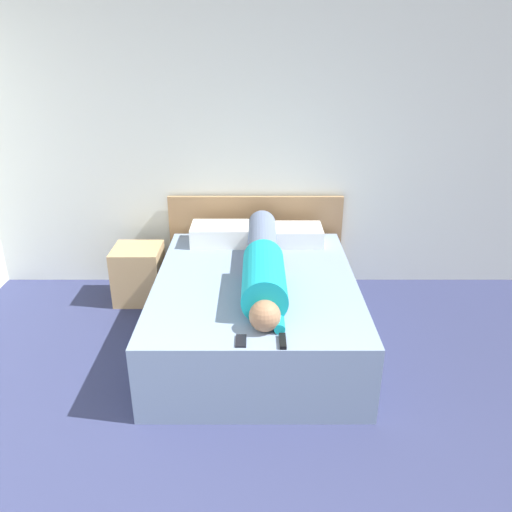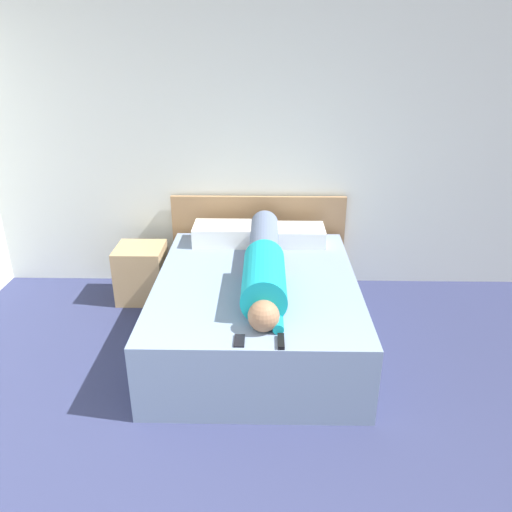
{
  "view_description": "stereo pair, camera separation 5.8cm",
  "coord_description": "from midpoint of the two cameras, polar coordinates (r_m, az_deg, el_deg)",
  "views": [
    {
      "loc": [
        0.14,
        -0.98,
        2.22
      ],
      "look_at": [
        0.14,
        2.28,
        0.8
      ],
      "focal_mm": 35.0,
      "sensor_mm": 36.0,
      "label": 1
    },
    {
      "loc": [
        0.2,
        -0.97,
        2.22
      ],
      "look_at": [
        0.14,
        2.28,
        0.8
      ],
      "focal_mm": 35.0,
      "sensor_mm": 36.0,
      "label": 2
    }
  ],
  "objects": [
    {
      "name": "wall_back",
      "position": [
        4.62,
        -2.12,
        12.06
      ],
      "size": [
        5.88,
        0.06,
        2.6
      ],
      "color": "silver",
      "rests_on": "ground_plane"
    },
    {
      "name": "bed",
      "position": [
        3.91,
        -0.43,
        -6.23
      ],
      "size": [
        1.52,
        1.91,
        0.55
      ],
      "color": "#7589A8",
      "rests_on": "ground_plane"
    },
    {
      "name": "headboard",
      "position": [
        4.8,
        -0.33,
        1.78
      ],
      "size": [
        1.64,
        0.04,
        0.88
      ],
      "color": "#A37A51",
      "rests_on": "ground_plane"
    },
    {
      "name": "nightstand",
      "position": [
        4.68,
        -13.53,
        -1.97
      ],
      "size": [
        0.43,
        0.41,
        0.51
      ],
      "color": "tan",
      "rests_on": "ground_plane"
    },
    {
      "name": "person_lying",
      "position": [
        3.71,
        0.46,
        -0.84
      ],
      "size": [
        0.3,
        1.73,
        0.3
      ],
      "color": "#936B4C",
      "rests_on": "bed"
    },
    {
      "name": "pillow_near_headboard",
      "position": [
        4.43,
        -4.26,
        2.52
      ],
      "size": [
        0.53,
        0.33,
        0.17
      ],
      "color": "white",
      "rests_on": "bed"
    },
    {
      "name": "pillow_second",
      "position": [
        4.43,
        3.96,
        2.42
      ],
      "size": [
        0.51,
        0.33,
        0.15
      ],
      "color": "white",
      "rests_on": "bed"
    },
    {
      "name": "tv_remote",
      "position": [
        3.02,
        2.56,
        -9.7
      ],
      "size": [
        0.04,
        0.15,
        0.02
      ],
      "color": "black",
      "rests_on": "bed"
    },
    {
      "name": "cell_phone",
      "position": [
        3.03,
        -2.23,
        -9.68
      ],
      "size": [
        0.06,
        0.13,
        0.01
      ],
      "color": "black",
      "rests_on": "bed"
    }
  ]
}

